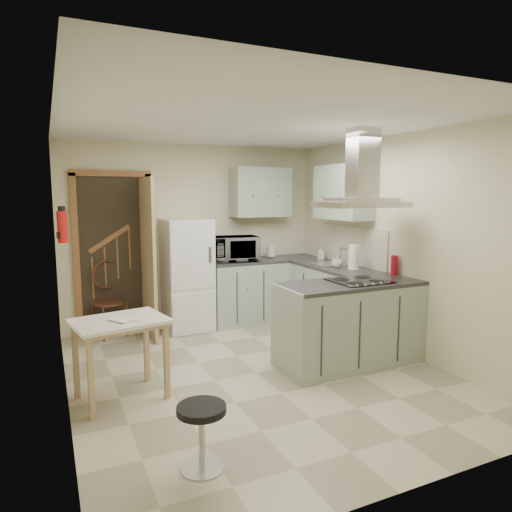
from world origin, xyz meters
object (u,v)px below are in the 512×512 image
extractor_hood (362,205)px  stool (202,437)px  fridge (187,275)px  drop_leaf_table (121,359)px  microwave (235,249)px  peninsula (350,323)px  bentwood_chair (109,303)px

extractor_hood → stool: 2.86m
fridge → drop_leaf_table: 2.19m
extractor_hood → microwave: (-0.64, 1.96, -0.65)m
fridge → extractor_hood: extractor_hood is taller
stool → microwave: size_ratio=0.72×
peninsula → stool: (-2.05, -1.15, -0.23)m
bentwood_chair → stool: bearing=-105.2°
fridge → microwave: 0.76m
fridge → drop_leaf_table: bearing=-122.2°
drop_leaf_table → extractor_hood: bearing=-14.3°
fridge → microwave: bearing=-1.9°
peninsula → drop_leaf_table: (-2.37, 0.15, -0.08)m
bentwood_chair → stool: bentwood_chair is taller
bentwood_chair → drop_leaf_table: bearing=-112.6°
peninsula → bentwood_chair: 3.06m
extractor_hood → microwave: bearing=108.0°
peninsula → extractor_hood: extractor_hood is taller
extractor_hood → stool: bearing=-151.8°
extractor_hood → microwave: 2.16m
bentwood_chair → microwave: bearing=-22.8°
bentwood_chair → microwave: size_ratio=1.43×
peninsula → bentwood_chair: size_ratio=1.74×
extractor_hood → bentwood_chair: 3.38m
fridge → bentwood_chair: (-1.01, 0.10, -0.31)m
drop_leaf_table → microwave: 2.67m
drop_leaf_table → bentwood_chair: bearing=75.2°
extractor_hood → fridge: bearing=123.8°
peninsula → microwave: bearing=105.4°
fridge → stool: (-0.82, -3.13, -0.53)m
drop_leaf_table → stool: (0.32, -1.31, -0.14)m
peninsula → bentwood_chair: bearing=137.0°
extractor_hood → microwave: size_ratio=1.45×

